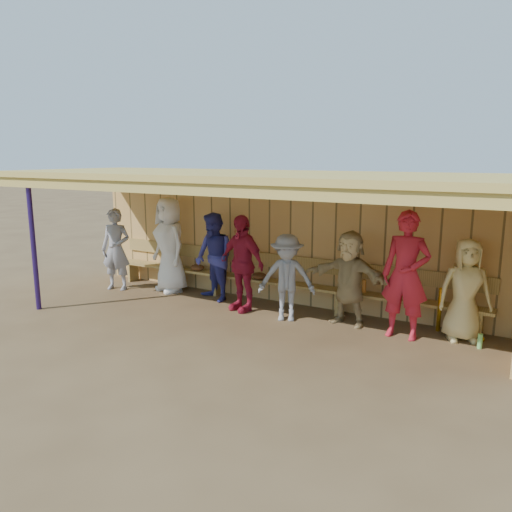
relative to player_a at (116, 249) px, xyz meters
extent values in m
plane|color=brown|center=(3.36, -0.35, -0.85)|extent=(90.00, 90.00, 0.00)
imported|color=gray|center=(0.00, 0.00, 0.00)|extent=(0.72, 0.57, 1.71)
imported|color=white|center=(1.05, 0.46, 0.12)|extent=(1.11, 0.92, 1.95)
imported|color=#343691|center=(2.24, 0.34, 0.00)|extent=(1.02, 0.93, 1.71)
imported|color=#AD1B36|center=(3.02, 0.07, 0.02)|extent=(1.10, 0.67, 1.75)
imported|color=gray|center=(3.98, -0.04, -0.11)|extent=(1.10, 0.89, 1.49)
imported|color=tan|center=(4.97, 0.28, -0.06)|extent=(1.51, 0.65, 1.58)
imported|color=red|center=(5.91, 0.13, 0.13)|extent=(0.73, 0.49, 1.97)
imported|color=#E3CA7F|center=(6.73, 0.46, -0.07)|extent=(0.90, 0.76, 1.57)
cube|color=tan|center=(3.36, 1.00, 0.35)|extent=(8.60, 0.20, 2.40)
cube|color=tan|center=(3.36, -0.35, 1.60)|extent=(8.80, 3.20, 0.10)
cube|color=tan|center=(3.36, -1.85, 1.47)|extent=(8.80, 0.10, 0.18)
cube|color=tan|center=(-0.44, -0.35, 1.46)|extent=(0.08, 3.00, 0.16)
cube|color=tan|center=(0.51, -0.35, 1.46)|extent=(0.08, 3.00, 0.16)
cube|color=tan|center=(1.46, -0.35, 1.46)|extent=(0.08, 3.00, 0.16)
cube|color=tan|center=(2.41, -0.35, 1.46)|extent=(0.08, 3.00, 0.16)
cube|color=tan|center=(3.36, -0.35, 1.46)|extent=(0.08, 3.00, 0.16)
cube|color=tan|center=(4.31, -0.35, 1.46)|extent=(0.08, 3.00, 0.16)
cube|color=tan|center=(5.26, -0.35, 1.46)|extent=(0.08, 3.00, 0.16)
cube|color=tan|center=(6.21, -0.35, 1.46)|extent=(0.08, 3.00, 0.16)
cube|color=tan|center=(7.16, -0.35, 1.46)|extent=(0.08, 3.00, 0.16)
cylinder|color=navy|center=(-0.24, -1.75, 0.35)|extent=(0.09, 0.09, 2.40)
cube|color=tan|center=(3.36, 0.71, -0.43)|extent=(7.60, 0.32, 0.05)
cube|color=tan|center=(3.36, 0.87, -0.05)|extent=(7.60, 0.04, 0.26)
cube|color=tan|center=(-0.24, 0.71, -0.65)|extent=(0.06, 0.29, 0.40)
cube|color=tan|center=(2.07, 0.71, -0.65)|extent=(0.06, 0.29, 0.40)
cube|color=tan|center=(4.66, 0.71, -0.65)|extent=(0.06, 0.29, 0.40)
cube|color=tan|center=(6.96, 0.71, -0.65)|extent=(0.06, 0.29, 0.40)
cylinder|color=yellow|center=(6.38, 0.51, -0.45)|extent=(0.13, 0.41, 0.80)
sphere|color=yellow|center=(7.01, 0.51, -0.81)|extent=(0.08, 0.08, 0.08)
ellipsoid|color=#593319|center=(0.88, 0.66, -0.34)|extent=(0.30, 0.24, 0.14)
ellipsoid|color=#593319|center=(1.60, 0.66, -0.34)|extent=(0.30, 0.24, 0.14)
ellipsoid|color=#593319|center=(3.06, 0.66, -0.34)|extent=(0.30, 0.24, 0.14)
cylinder|color=#8CBB5D|center=(4.85, 0.76, -0.29)|extent=(0.07, 0.07, 0.22)
cylinder|color=#FA9737|center=(5.08, 0.76, -0.29)|extent=(0.07, 0.07, 0.22)
cylinder|color=#73C663|center=(7.01, 0.21, -0.74)|extent=(0.07, 0.07, 0.22)
camera|label=1|loc=(7.61, -7.38, 1.91)|focal=35.00mm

